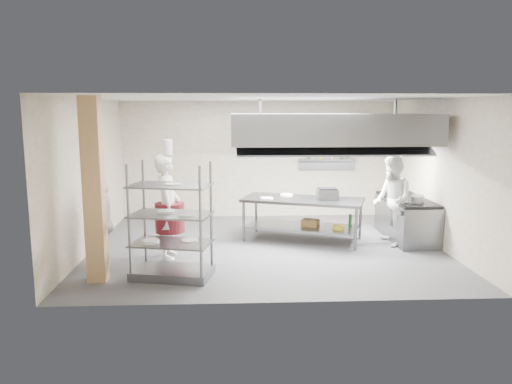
{
  "coord_description": "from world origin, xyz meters",
  "views": [
    {
      "loc": [
        -0.7,
        -9.89,
        2.78
      ],
      "look_at": [
        -0.2,
        0.2,
        1.11
      ],
      "focal_mm": 35.0,
      "sensor_mm": 36.0,
      "label": 1
    }
  ],
  "objects_px": {
    "stockpot": "(418,199)",
    "chef_line": "(392,201)",
    "cooking_range": "(406,220)",
    "chef_plating": "(103,223)",
    "pass_rack": "(171,221)",
    "griddle": "(327,194)",
    "chef_head": "(168,207)",
    "island": "(302,219)"
  },
  "relations": [
    {
      "from": "cooking_range",
      "to": "chef_line",
      "type": "xyz_separation_m",
      "value": [
        -0.48,
        -0.46,
        0.51
      ]
    },
    {
      "from": "griddle",
      "to": "stockpot",
      "type": "height_order",
      "value": "griddle"
    },
    {
      "from": "cooking_range",
      "to": "chef_plating",
      "type": "relative_size",
      "value": 1.29
    },
    {
      "from": "island",
      "to": "griddle",
      "type": "bearing_deg",
      "value": 9.99
    },
    {
      "from": "chef_plating",
      "to": "chef_head",
      "type": "bearing_deg",
      "value": 99.79
    },
    {
      "from": "chef_head",
      "to": "chef_line",
      "type": "xyz_separation_m",
      "value": [
        4.5,
        0.68,
        -0.05
      ]
    },
    {
      "from": "chef_plating",
      "to": "griddle",
      "type": "bearing_deg",
      "value": 97.89
    },
    {
      "from": "island",
      "to": "chef_plating",
      "type": "height_order",
      "value": "chef_plating"
    },
    {
      "from": "chef_head",
      "to": "chef_plating",
      "type": "bearing_deg",
      "value": 107.87
    },
    {
      "from": "stockpot",
      "to": "chef_head",
      "type": "bearing_deg",
      "value": -173.45
    },
    {
      "from": "pass_rack",
      "to": "chef_head",
      "type": "xyz_separation_m",
      "value": [
        -0.2,
        1.16,
        0.02
      ]
    },
    {
      "from": "cooking_range",
      "to": "chef_head",
      "type": "relative_size",
      "value": 1.02
    },
    {
      "from": "pass_rack",
      "to": "chef_plating",
      "type": "relative_size",
      "value": 1.25
    },
    {
      "from": "griddle",
      "to": "cooking_range",
      "type": "bearing_deg",
      "value": 4.23
    },
    {
      "from": "island",
      "to": "pass_rack",
      "type": "xyz_separation_m",
      "value": [
        -2.51,
        -2.29,
        0.51
      ]
    },
    {
      "from": "cooking_range",
      "to": "chef_line",
      "type": "bearing_deg",
      "value": -136.22
    },
    {
      "from": "griddle",
      "to": "stockpot",
      "type": "xyz_separation_m",
      "value": [
        1.77,
        -0.47,
        -0.03
      ]
    },
    {
      "from": "chef_head",
      "to": "griddle",
      "type": "bearing_deg",
      "value": -74.69
    },
    {
      "from": "cooking_range",
      "to": "chef_head",
      "type": "xyz_separation_m",
      "value": [
        -4.98,
        -1.14,
        0.56
      ]
    },
    {
      "from": "island",
      "to": "chef_head",
      "type": "bearing_deg",
      "value": -137.24
    },
    {
      "from": "island",
      "to": "cooking_range",
      "type": "bearing_deg",
      "value": 20.49
    },
    {
      "from": "island",
      "to": "chef_plating",
      "type": "relative_size",
      "value": 1.62
    },
    {
      "from": "chef_plating",
      "to": "stockpot",
      "type": "relative_size",
      "value": 6.42
    },
    {
      "from": "chef_plating",
      "to": "stockpot",
      "type": "bearing_deg",
      "value": 88.52
    },
    {
      "from": "cooking_range",
      "to": "stockpot",
      "type": "relative_size",
      "value": 8.26
    },
    {
      "from": "pass_rack",
      "to": "stockpot",
      "type": "bearing_deg",
      "value": 32.23
    },
    {
      "from": "cooking_range",
      "to": "stockpot",
      "type": "height_order",
      "value": "stockpot"
    },
    {
      "from": "pass_rack",
      "to": "griddle",
      "type": "bearing_deg",
      "value": 48.38
    },
    {
      "from": "chef_line",
      "to": "griddle",
      "type": "relative_size",
      "value": 4.28
    },
    {
      "from": "pass_rack",
      "to": "chef_line",
      "type": "bearing_deg",
      "value": 35.58
    },
    {
      "from": "stockpot",
      "to": "chef_line",
      "type": "bearing_deg",
      "value": 167.47
    },
    {
      "from": "chef_line",
      "to": "griddle",
      "type": "distance_m",
      "value": 1.33
    },
    {
      "from": "chef_head",
      "to": "chef_line",
      "type": "bearing_deg",
      "value": -83.91
    },
    {
      "from": "pass_rack",
      "to": "chef_plating",
      "type": "height_order",
      "value": "pass_rack"
    },
    {
      "from": "stockpot",
      "to": "pass_rack",
      "type": "bearing_deg",
      "value": -160.18
    },
    {
      "from": "chef_line",
      "to": "stockpot",
      "type": "bearing_deg",
      "value": 78.34
    },
    {
      "from": "cooking_range",
      "to": "griddle",
      "type": "xyz_separation_m",
      "value": [
        -1.76,
        -0.11,
        0.6
      ]
    },
    {
      "from": "cooking_range",
      "to": "griddle",
      "type": "bearing_deg",
      "value": -176.58
    },
    {
      "from": "island",
      "to": "stockpot",
      "type": "height_order",
      "value": "stockpot"
    },
    {
      "from": "chef_line",
      "to": "chef_head",
      "type": "bearing_deg",
      "value": -80.48
    },
    {
      "from": "chef_line",
      "to": "chef_plating",
      "type": "relative_size",
      "value": 1.2
    },
    {
      "from": "cooking_range",
      "to": "stockpot",
      "type": "xyz_separation_m",
      "value": [
        0.02,
        -0.57,
        0.56
      ]
    }
  ]
}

